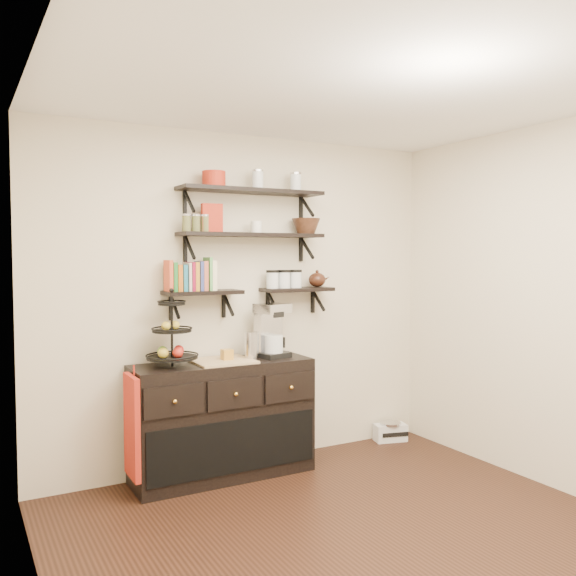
{
  "coord_description": "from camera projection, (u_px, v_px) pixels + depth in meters",
  "views": [
    {
      "loc": [
        -2.1,
        -2.81,
        1.73
      ],
      "look_at": [
        0.07,
        1.15,
        1.48
      ],
      "focal_mm": 38.0,
      "sensor_mm": 36.0,
      "label": 1
    }
  ],
  "objects": [
    {
      "name": "right_wall",
      "position": [
        572.0,
        308.0,
        4.33
      ],
      "size": [
        0.02,
        3.5,
        2.7
      ],
      "primitive_type": "cube",
      "color": "beige",
      "rests_on": "ground"
    },
    {
      "name": "shelf_low_right",
      "position": [
        297.0,
        290.0,
        5.12
      ],
      "size": [
        0.6,
        0.25,
        0.23
      ],
      "color": "black",
      "rests_on": "back_wall"
    },
    {
      "name": "apron",
      "position": [
        132.0,
        427.0,
        4.28
      ],
      "size": [
        0.04,
        0.31,
        0.73
      ],
      "primitive_type": "cube",
      "color": "maroon",
      "rests_on": "sideboard"
    },
    {
      "name": "glass_canisters",
      "position": [
        284.0,
        280.0,
        5.05
      ],
      "size": [
        0.32,
        0.1,
        0.13
      ],
      "color": "silver",
      "rests_on": "shelf_low_right"
    },
    {
      "name": "teapot",
      "position": [
        317.0,
        278.0,
        5.21
      ],
      "size": [
        0.21,
        0.16,
        0.15
      ],
      "primitive_type": null,
      "rotation": [
        0.0,
        0.0,
        -0.09
      ],
      "color": "#32180F",
      "rests_on": "shelf_low_right"
    },
    {
      "name": "fruit_stand",
      "position": [
        172.0,
        341.0,
        4.5
      ],
      "size": [
        0.38,
        0.38,
        0.55
      ],
      "rotation": [
        0.0,
        0.0,
        0.33
      ],
      "color": "black",
      "rests_on": "sideboard"
    },
    {
      "name": "shelf_low_left",
      "position": [
        202.0,
        293.0,
        4.71
      ],
      "size": [
        0.6,
        0.25,
        0.23
      ],
      "color": "black",
      "rests_on": "back_wall"
    },
    {
      "name": "radio",
      "position": [
        390.0,
        432.0,
        5.64
      ],
      "size": [
        0.32,
        0.24,
        0.18
      ],
      "rotation": [
        0.0,
        0.0,
        -0.26
      ],
      "color": "silver",
      "rests_on": "floor"
    },
    {
      "name": "recipe_box",
      "position": [
        212.0,
        218.0,
        4.7
      ],
      "size": [
        0.17,
        0.08,
        0.22
      ],
      "primitive_type": "cube",
      "rotation": [
        0.0,
        0.0,
        -0.11
      ],
      "color": "#A62413",
      "rests_on": "shelf_mid"
    },
    {
      "name": "coffee_maker",
      "position": [
        271.0,
        331.0,
        4.92
      ],
      "size": [
        0.28,
        0.28,
        0.43
      ],
      "rotation": [
        0.0,
        0.0,
        0.26
      ],
      "color": "black",
      "rests_on": "sideboard"
    },
    {
      "name": "sideboard",
      "position": [
        223.0,
        419.0,
        4.72
      ],
      "size": [
        1.4,
        0.5,
        0.92
      ],
      "color": "black",
      "rests_on": "floor"
    },
    {
      "name": "cookbooks",
      "position": [
        194.0,
        276.0,
        4.67
      ],
      "size": [
        0.4,
        0.15,
        0.26
      ],
      "color": "#D04D2C",
      "rests_on": "shelf_low_left"
    },
    {
      "name": "floor",
      "position": [
        372.0,
        550.0,
        3.56
      ],
      "size": [
        3.5,
        3.5,
        0.0
      ],
      "primitive_type": "plane",
      "color": "black",
      "rests_on": "ground"
    },
    {
      "name": "left_wall",
      "position": [
        48.0,
        341.0,
        2.65
      ],
      "size": [
        0.02,
        3.5,
        2.7
      ],
      "primitive_type": "cube",
      "color": "beige",
      "rests_on": "ground"
    },
    {
      "name": "ceiling",
      "position": [
        375.0,
        81.0,
        3.42
      ],
      "size": [
        3.5,
        3.5,
        0.02
      ],
      "primitive_type": "cube",
      "color": "white",
      "rests_on": "back_wall"
    },
    {
      "name": "red_pot",
      "position": [
        214.0,
        179.0,
        4.69
      ],
      "size": [
        0.18,
        0.18,
        0.12
      ],
      "primitive_type": "cylinder",
      "color": "#A62413",
      "rests_on": "shelf_top"
    },
    {
      "name": "back_wall",
      "position": [
        245.0,
        300.0,
        5.02
      ],
      "size": [
        3.5,
        0.02,
        2.7
      ],
      "primitive_type": "cube",
      "color": "beige",
      "rests_on": "ground"
    },
    {
      "name": "shelf_top",
      "position": [
        252.0,
        191.0,
        4.86
      ],
      "size": [
        1.2,
        0.27,
        0.23
      ],
      "color": "black",
      "rests_on": "back_wall"
    },
    {
      "name": "candle",
      "position": [
        227.0,
        354.0,
        4.71
      ],
      "size": [
        0.08,
        0.08,
        0.08
      ],
      "primitive_type": "cube",
      "color": "#B47E29",
      "rests_on": "sideboard"
    },
    {
      "name": "shelf_mid",
      "position": [
        252.0,
        235.0,
        4.88
      ],
      "size": [
        1.2,
        0.27,
        0.23
      ],
      "color": "black",
      "rests_on": "back_wall"
    },
    {
      "name": "thermal_carafe",
      "position": [
        252.0,
        346.0,
        4.79
      ],
      "size": [
        0.11,
        0.11,
        0.22
      ],
      "primitive_type": "cylinder",
      "color": "silver",
      "rests_on": "sideboard"
    },
    {
      "name": "walnut_bowl",
      "position": [
        306.0,
        226.0,
        5.11
      ],
      "size": [
        0.24,
        0.24,
        0.13
      ],
      "primitive_type": null,
      "color": "black",
      "rests_on": "shelf_mid"
    },
    {
      "name": "ramekins",
      "position": [
        256.0,
        227.0,
        4.89
      ],
      "size": [
        0.09,
        0.09,
        0.1
      ],
      "primitive_type": "cylinder",
      "color": "white",
      "rests_on": "shelf_mid"
    }
  ]
}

